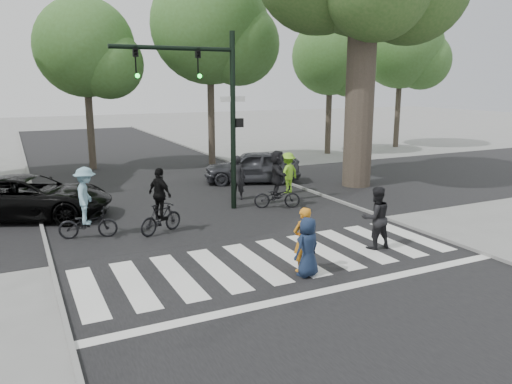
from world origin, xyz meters
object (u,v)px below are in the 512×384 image
pedestrian_adult (376,218)px  car_grey (252,167)px  pedestrian_woman (303,240)px  cyclist_right (277,183)px  cyclist_left (87,208)px  car_suv (30,197)px  traffic_signal (209,96)px  pedestrian_child (308,247)px  cyclist_mid (161,207)px

pedestrian_adult → car_grey: pedestrian_adult is taller
pedestrian_woman → cyclist_right: (2.33, 5.56, 0.14)m
pedestrian_adult → cyclist_right: size_ratio=0.82×
cyclist_left → car_suv: bearing=114.4°
traffic_signal → pedestrian_child: (-0.16, -6.48, -3.20)m
traffic_signal → pedestrian_adult: traffic_signal is taller
cyclist_left → cyclist_right: 6.53m
pedestrian_adult → car_suv: pedestrian_adult is taller
traffic_signal → cyclist_right: traffic_signal is taller
pedestrian_child → cyclist_mid: size_ratio=0.71×
pedestrian_woman → pedestrian_adult: pedestrian_adult is taller
cyclist_mid → cyclist_right: size_ratio=0.95×
traffic_signal → pedestrian_adult: bearing=-65.8°
pedestrian_adult → car_suv: (-8.13, 7.32, -0.13)m
cyclist_right → car_grey: (1.17, 4.48, -0.21)m
pedestrian_adult → car_suv: bearing=-34.7°
pedestrian_adult → car_grey: 9.51m
traffic_signal → car_grey: size_ratio=1.44×
traffic_signal → pedestrian_child: bearing=-91.4°
pedestrian_child → pedestrian_adult: (2.67, 0.88, 0.15)m
car_grey → cyclist_right: bearing=7.1°
car_suv → cyclist_right: bearing=-83.6°
pedestrian_adult → traffic_signal: bearing=-58.5°
cyclist_right → car_grey: bearing=75.4°
cyclist_mid → pedestrian_adult: bearing=-38.9°
car_grey → pedestrian_adult: bearing=16.2°
traffic_signal → cyclist_right: (2.25, -0.61, -2.98)m
pedestrian_child → cyclist_mid: 5.18m
pedestrian_woman → pedestrian_adult: bearing=-173.1°
pedestrian_adult → cyclist_right: (-0.27, 4.98, 0.07)m
cyclist_left → car_suv: 3.31m
traffic_signal → cyclist_left: (-4.25, -1.29, -3.01)m
pedestrian_child → cyclist_mid: bearing=-82.2°
cyclist_mid → pedestrian_child: bearing=-66.1°
cyclist_left → cyclist_mid: cyclist_left is taller
car_grey → traffic_signal: bearing=-19.7°
traffic_signal → pedestrian_woman: 6.92m
cyclist_mid → cyclist_right: (4.50, 1.13, 0.11)m
traffic_signal → cyclist_mid: 4.21m
pedestrian_adult → cyclist_mid: 6.12m
car_grey → pedestrian_child: bearing=2.7°
pedestrian_woman → cyclist_right: 6.03m
pedestrian_adult → cyclist_left: bearing=-25.2°
pedestrian_child → car_grey: bearing=-125.1°
pedestrian_child → pedestrian_adult: pedestrian_adult is taller
cyclist_mid → car_grey: bearing=44.7°
traffic_signal → cyclist_left: 5.36m
cyclist_right → car_grey: 4.64m
pedestrian_woman → pedestrian_child: 0.33m
cyclist_right → car_grey: size_ratio=0.49×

